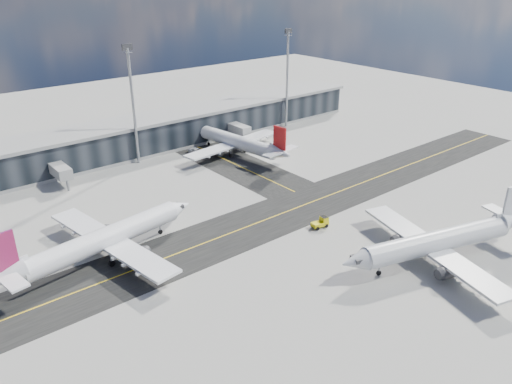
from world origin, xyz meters
The scene contains 9 objects.
ground centered at (0.00, 0.00, 0.00)m, with size 300.00×300.00×0.00m, color gray.
taxiway_lanes centered at (3.91, 10.74, 0.01)m, with size 180.00×63.00×0.03m.
terminal_concourse centered at (0.04, 54.93, 4.09)m, with size 152.00×19.80×8.80m.
floodlight_masts centered at (0.00, 48.00, 15.61)m, with size 102.50×0.70×28.90m.
airliner_af centered at (-25.76, 10.16, 3.66)m, with size 37.43×32.04×11.09m.
airliner_redtail centered at (22.65, 37.00, 3.48)m, with size 30.43×35.59×10.54m.
airliner_near centered at (17.24, -25.30, 3.64)m, with size 36.53×31.47×11.01m.
baggage_tug centered at (10.64, -4.90, 1.01)m, with size 3.41×2.07×2.02m.
service_van centered at (14.60, 44.00, 0.74)m, with size 2.46×5.34×1.48m, color white.
Camera 1 is at (-51.41, -61.50, 44.68)m, focal length 35.00 mm.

